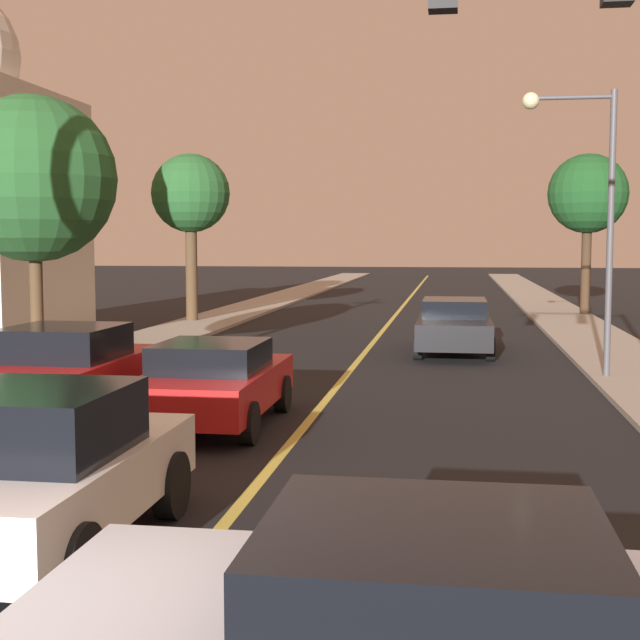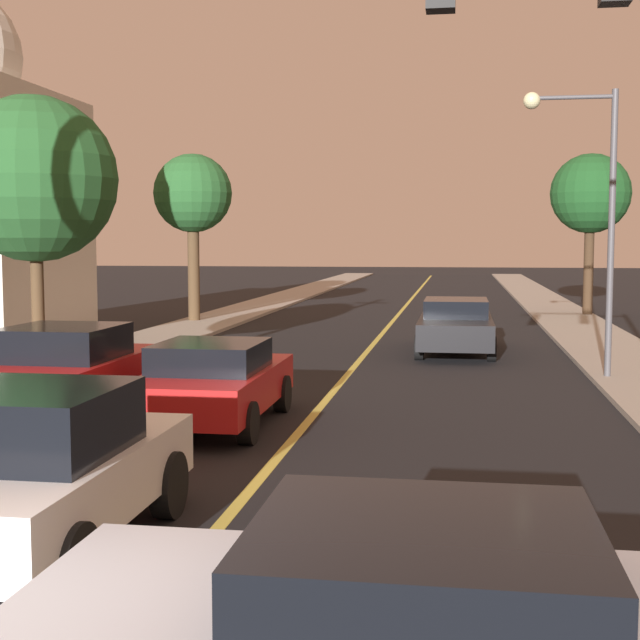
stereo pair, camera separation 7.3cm
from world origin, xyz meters
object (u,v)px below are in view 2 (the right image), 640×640
at_px(car_near_lane_front, 40,470).
at_px(tree_right_near, 590,195).
at_px(tree_left_near, 34,180).
at_px(tree_left_far, 193,195).
at_px(car_far_oncoming, 456,325).
at_px(streetlamp_right, 588,189).
at_px(car_outer_lane_second, 68,375).
at_px(car_near_lane_second, 213,382).

bearing_deg(car_near_lane_front, tree_right_near, 72.59).
xyz_separation_m(tree_left_near, tree_left_far, (-0.83, 13.89, 0.38)).
bearing_deg(car_near_lane_front, car_far_oncoming, 76.70).
xyz_separation_m(car_far_oncoming, streetlamp_right, (2.75, -4.45, 3.36)).
distance_m(car_outer_lane_second, tree_left_near, 5.92).
bearing_deg(car_near_lane_second, tree_left_far, 107.91).
height_order(car_outer_lane_second, car_far_oncoming, car_outer_lane_second).
height_order(car_far_oncoming, streetlamp_right, streetlamp_right).
distance_m(car_near_lane_front, streetlamp_right, 13.97).
xyz_separation_m(car_near_lane_front, tree_left_far, (-5.69, 23.66, 3.84)).
distance_m(car_near_lane_second, car_outer_lane_second, 2.36).
height_order(car_near_lane_front, car_far_oncoming, car_near_lane_front).
bearing_deg(streetlamp_right, tree_left_far, 136.19).
bearing_deg(car_outer_lane_second, car_near_lane_front, -67.70).
relative_size(car_near_lane_front, tree_right_near, 0.63).
distance_m(car_near_lane_front, tree_right_near, 30.31).
xyz_separation_m(car_near_lane_front, streetlamp_right, (6.61, 11.87, 3.28)).
height_order(car_far_oncoming, tree_right_near, tree_right_near).
distance_m(car_far_oncoming, tree_left_far, 12.66).
bearing_deg(tree_left_near, car_near_lane_second, -37.28).
height_order(car_near_lane_second, tree_left_far, tree_left_far).
xyz_separation_m(streetlamp_right, tree_left_far, (-12.29, 11.79, 0.56)).
relative_size(car_near_lane_front, tree_left_near, 0.67).
xyz_separation_m(car_near_lane_front, car_outer_lane_second, (-2.33, 5.67, 0.01)).
xyz_separation_m(car_near_lane_second, tree_left_far, (-5.69, 17.59, 3.94)).
relative_size(car_near_lane_front, streetlamp_right, 0.66).
bearing_deg(tree_left_far, streetlamp_right, -43.81).
bearing_deg(tree_left_far, tree_right_near, 18.83).
bearing_deg(streetlamp_right, car_near_lane_second, -138.74).
bearing_deg(car_near_lane_front, streetlamp_right, 60.89).
bearing_deg(car_outer_lane_second, car_near_lane_second, 9.70).
bearing_deg(streetlamp_right, car_far_oncoming, 121.67).
height_order(car_near_lane_front, tree_right_near, tree_right_near).
xyz_separation_m(car_near_lane_second, tree_left_near, (-4.86, 3.70, 3.56)).
xyz_separation_m(car_near_lane_front, car_far_oncoming, (3.86, 16.32, -0.08)).
distance_m(streetlamp_right, tree_left_far, 17.05).
bearing_deg(car_far_oncoming, tree_left_far, -37.56).
distance_m(car_near_lane_front, car_near_lane_second, 6.07).
height_order(car_near_lane_second, tree_right_near, tree_right_near).
distance_m(car_outer_lane_second, tree_left_far, 18.70).
xyz_separation_m(car_near_lane_second, tree_right_near, (8.99, 22.60, 4.10)).
relative_size(car_outer_lane_second, tree_left_near, 0.69).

